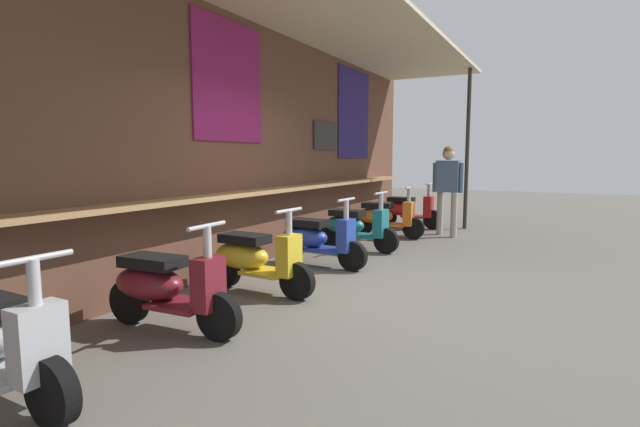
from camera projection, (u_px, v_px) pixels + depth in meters
The scene contains 9 objects.
ground_plane at pixel (368, 288), 5.50m from camera, with size 35.21×35.21×0.00m, color #605B54.
market_stall_facade at pixel (234, 122), 6.14m from camera, with size 12.57×2.33×3.57m.
scooter_maroon at pixel (164, 286), 4.14m from camera, with size 0.47×1.40×0.97m.
scooter_yellow at pixel (253, 258), 5.30m from camera, with size 0.47×1.40×0.97m.
scooter_blue at pixel (315, 238), 6.58m from camera, with size 0.46×1.40×0.97m.
scooter_teal at pixel (353, 226), 7.75m from camera, with size 0.49×1.40×0.97m.
scooter_orange at pixel (383, 217), 8.98m from camera, with size 0.48×1.40×0.97m.
scooter_red at pixel (406, 209), 10.24m from camera, with size 0.46×1.40×0.97m.
shopper_browsing at pixel (448, 181), 9.06m from camera, with size 0.32×0.58×1.72m.
Camera 1 is at (-5.00, -1.99, 1.50)m, focal length 26.74 mm.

